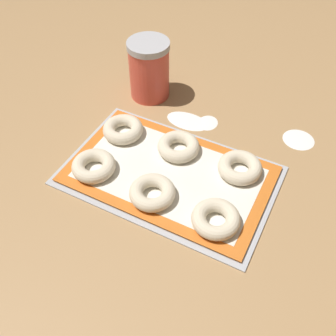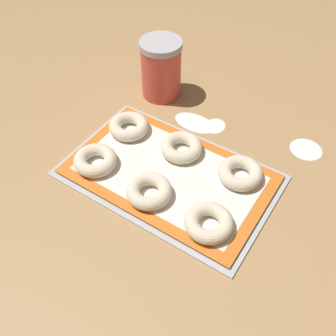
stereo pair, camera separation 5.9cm
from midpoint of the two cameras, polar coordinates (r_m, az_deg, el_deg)
ground_plane at (r=0.88m, az=2.33°, el=-0.98°), size 2.80×2.80×0.00m
baking_tray at (r=0.87m, az=1.94°, el=-1.04°), size 0.46×0.29×0.01m
baking_mat at (r=0.87m, az=1.95°, el=-0.81°), size 0.44×0.27×0.00m
bagel_front_left at (r=0.88m, az=-8.62°, el=1.02°), size 0.10×0.10×0.03m
bagel_front_center at (r=0.81m, az=-0.89°, el=-3.35°), size 0.10×0.10×0.03m
bagel_front_right at (r=0.77m, az=8.15°, el=-7.95°), size 0.10×0.10×0.03m
bagel_back_left at (r=0.95m, az=-3.93°, el=5.98°), size 0.10×0.10×0.03m
bagel_back_center at (r=0.90m, az=3.85°, el=2.93°), size 0.10×0.10×0.03m
bagel_back_right at (r=0.87m, az=12.41°, el=-0.78°), size 0.10×0.10×0.03m
flour_canister at (r=1.05m, az=0.65°, el=14.18°), size 0.11×0.11×0.16m
flour_patch_near at (r=1.00m, az=21.03°, el=2.53°), size 0.08×0.07×0.00m
flour_patch_far at (r=1.01m, az=5.63°, el=6.56°), size 0.11×0.06×0.00m
flour_patch_side at (r=1.00m, az=8.53°, el=6.06°), size 0.05×0.06×0.00m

